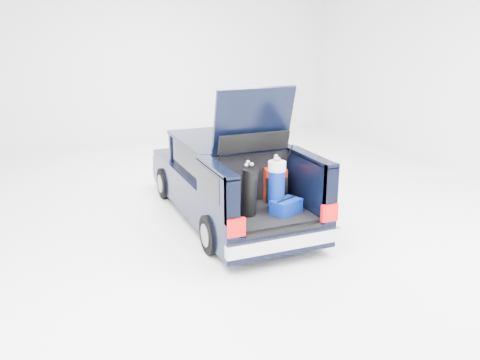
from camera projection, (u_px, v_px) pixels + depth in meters
name	position (u px, v px, depth m)	size (l,w,h in m)	color
ground	(230.00, 216.00, 9.29)	(14.00, 14.00, 0.00)	white
car	(227.00, 180.00, 9.19)	(1.87, 4.65, 2.47)	black
red_suitcase	(276.00, 185.00, 8.21)	(0.39, 0.31, 0.58)	maroon
black_golf_bag	(249.00, 192.00, 7.54)	(0.24, 0.34, 0.86)	black
blue_golf_bag	(277.00, 186.00, 7.74)	(0.31, 0.31, 0.90)	black
blue_duffel	(286.00, 206.00, 7.74)	(0.53, 0.45, 0.24)	navy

